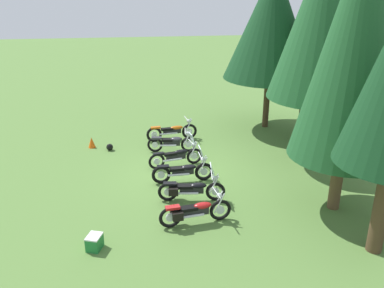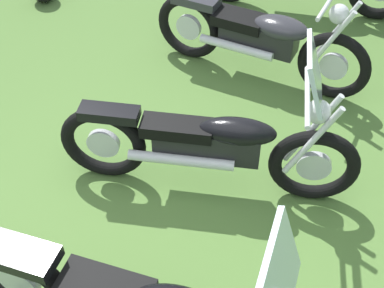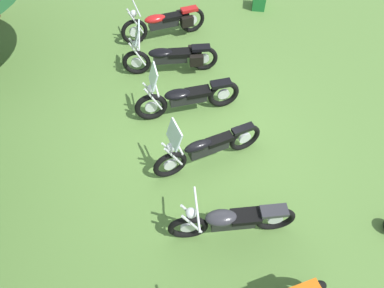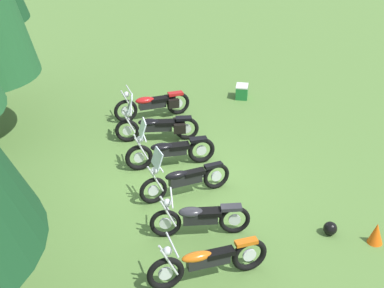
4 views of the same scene
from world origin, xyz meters
TOP-DOWN VIEW (x-y plane):
  - ground_plane at (0.00, 0.00)m, footprint 80.00×80.00m
  - motorcycle_1 at (-2.17, -0.06)m, footprint 0.75×2.12m
  - motorcycle_2 at (-0.65, -0.01)m, footprint 0.73×2.22m
  - motorcycle_3 at (0.76, 0.10)m, footprint 0.78×2.31m
  - motorcycle_4 at (2.19, 0.19)m, footprint 0.80×2.29m
  - motorcycle_5 at (3.64, 0.11)m, footprint 0.82×2.30m
  - picnic_cooler at (4.54, -2.84)m, footprint 0.57×0.51m

SIDE VIEW (x-z plane):
  - ground_plane at x=0.00m, z-range 0.00..0.00m
  - picnic_cooler at x=4.54m, z-range 0.00..0.43m
  - motorcycle_1 at x=-2.17m, z-range -0.05..0.93m
  - motorcycle_4 at x=2.19m, z-range -0.22..1.12m
  - motorcycle_5 at x=3.64m, z-range -0.05..0.95m
  - motorcycle_2 at x=-0.65m, z-range -0.22..1.12m
  - motorcycle_3 at x=0.76m, z-range -0.23..1.14m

